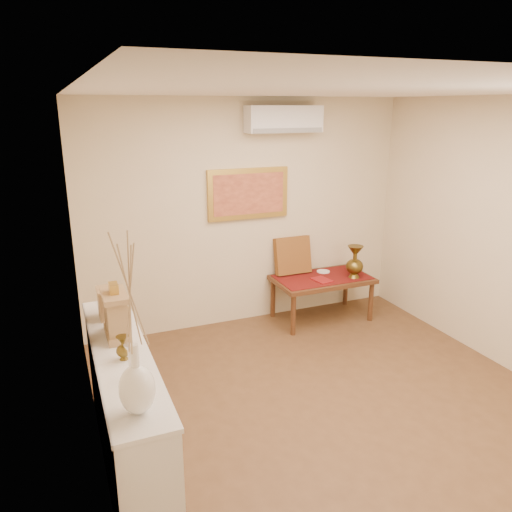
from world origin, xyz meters
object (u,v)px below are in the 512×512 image
wooden_chest (109,303)px  display_ledge (126,412)px  low_table (322,282)px  white_vase (132,326)px  brass_urn_tall (355,258)px  mantel_clock (116,314)px

wooden_chest → display_ledge: bearing=-90.0°
wooden_chest → low_table: (2.68, 1.26, -0.62)m
display_ledge → white_vase: bearing=-90.6°
brass_urn_tall → display_ledge: size_ratio=0.24×
brass_urn_tall → low_table: 0.50m
white_vase → display_ledge: white_vase is taller
display_ledge → wooden_chest: 0.87m
mantel_clock → wooden_chest: size_ratio=1.68×
brass_urn_tall → white_vase: bearing=-140.6°
white_vase → low_table: 3.91m
white_vase → wooden_chest: 1.45m
white_vase → mantel_clock: 1.08m
mantel_clock → low_table: size_ratio=0.34×
white_vase → wooden_chest: size_ratio=4.27×
wooden_chest → low_table: 3.02m
mantel_clock → low_table: 3.19m
low_table → wooden_chest: bearing=-154.7°
wooden_chest → mantel_clock: bearing=-87.7°
wooden_chest → low_table: bearing=25.3°
mantel_clock → low_table: bearing=31.6°
brass_urn_tall → display_ledge: (-3.03, -1.72, -0.31)m
display_ledge → wooden_chest: (-0.00, 0.62, 0.61)m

